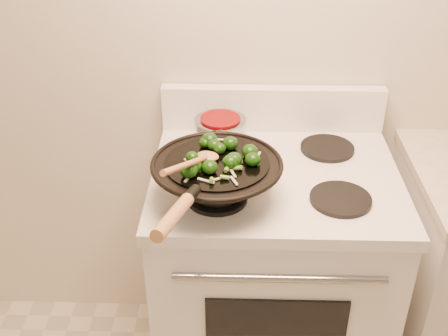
{
  "coord_description": "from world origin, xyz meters",
  "views": [
    {
      "loc": [
        -0.25,
        -0.33,
        1.86
      ],
      "look_at": [
        -0.29,
        1.03,
        1.02
      ],
      "focal_mm": 45.0,
      "sensor_mm": 36.0,
      "label": 1
    }
  ],
  "objects": [
    {
      "name": "stove",
      "position": [
        -0.13,
        1.17,
        0.47
      ],
      "size": [
        0.78,
        0.67,
        1.08
      ],
      "color": "white",
      "rests_on": "ground"
    },
    {
      "name": "stirfry",
      "position": [
        -0.3,
        1.03,
        1.06
      ],
      "size": [
        0.27,
        0.25,
        0.04
      ],
      "color": "black",
      "rests_on": "wok"
    },
    {
      "name": "wok",
      "position": [
        -0.31,
        1.02,
        1.0
      ],
      "size": [
        0.38,
        0.61,
        0.19
      ],
      "color": "black",
      "rests_on": "stove"
    },
    {
      "name": "wooden_spoon",
      "position": [
        -0.36,
        0.96,
        1.08
      ],
      "size": [
        0.14,
        0.29,
        0.11
      ],
      "color": "#AC7344",
      "rests_on": "wok"
    },
    {
      "name": "saucepan",
      "position": [
        -0.31,
        1.32,
        0.98
      ],
      "size": [
        0.17,
        0.28,
        0.1
      ],
      "color": "#919399",
      "rests_on": "stove"
    }
  ]
}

